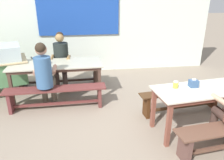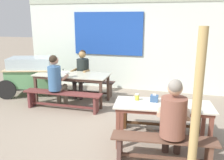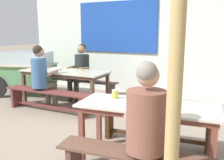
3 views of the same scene
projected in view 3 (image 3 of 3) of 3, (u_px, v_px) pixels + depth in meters
The scene contains 15 objects.
ground_plane at pixel (73, 130), 3.99m from camera, with size 40.00×40.00×0.00m, color gray.
backdrop_wall at pixel (136, 36), 6.12m from camera, with size 6.18×0.23×2.72m.
dining_table_far at pixel (65, 74), 5.30m from camera, with size 1.89×0.80×0.73m.
dining_table_near at pixel (147, 111), 2.85m from camera, with size 1.64×0.80×0.73m.
bench_far_back at pixel (80, 86), 5.89m from camera, with size 1.90×0.35×0.42m.
bench_far_front at pixel (48, 97), 4.86m from camera, with size 1.89×0.34×0.42m.
bench_near_back at pixel (156, 125), 3.46m from camera, with size 1.63×0.42×0.42m.
food_cart at pixel (26, 69), 6.12m from camera, with size 1.84×1.28×1.06m.
person_near_front at pixel (148, 121), 2.31m from camera, with size 0.47×0.59×1.30m.
person_center_facing at pixel (80, 69), 5.72m from camera, with size 0.46×0.58×1.27m.
person_left_back_turned at pixel (42, 74), 4.91m from camera, with size 0.41×0.52×1.29m.
tissue_box at pixel (137, 97), 2.97m from camera, with size 0.13×0.11×0.13m.
condiment_jar at pixel (115, 94), 3.10m from camera, with size 0.08×0.08×0.11m.
soup_bowl at pixel (58, 69), 5.37m from camera, with size 0.18×0.18×0.04m, color silver.
wooden_support_post at pixel (174, 103), 1.94m from camera, with size 0.12×0.12×2.00m, color tan.
Camera 3 is at (2.24, -3.08, 1.55)m, focal length 40.07 mm.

